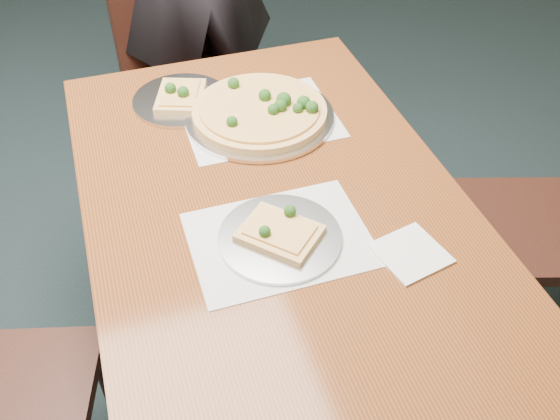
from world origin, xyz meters
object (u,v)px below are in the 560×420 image
object	(u,v)px
chair_right	(556,212)
pizza_pan	(261,112)
dining_table	(280,237)
chair_far	(182,62)
slice_plate_far	(181,98)
slice_plate_near	(280,235)

from	to	relation	value
chair_right	pizza_pan	xyz separation A→B (m)	(-0.78, 0.39, 0.26)
dining_table	chair_far	bearing A→B (deg)	91.36
dining_table	slice_plate_far	world-z (taller)	slice_plate_far
pizza_pan	slice_plate_near	size ratio (longest dim) A/B	1.49
pizza_pan	slice_plate_far	size ratio (longest dim) A/B	1.49
dining_table	slice_plate_near	xyz separation A→B (m)	(-0.03, -0.09, 0.11)
slice_plate_near	slice_plate_far	xyz separation A→B (m)	(-0.10, 0.62, -0.00)
dining_table	chair_right	size ratio (longest dim) A/B	1.65
dining_table	slice_plate_far	xyz separation A→B (m)	(-0.13, 0.53, 0.10)
chair_far	slice_plate_near	size ratio (longest dim) A/B	3.25
chair_far	slice_plate_far	bearing A→B (deg)	-114.70
chair_far	dining_table	bearing A→B (deg)	-104.03
chair_right	slice_plate_near	bearing A→B (deg)	-67.84
chair_right	slice_plate_near	size ratio (longest dim) A/B	3.25
chair_far	pizza_pan	size ratio (longest dim) A/B	2.19
pizza_pan	slice_plate_far	bearing A→B (deg)	141.73
slice_plate_near	slice_plate_far	bearing A→B (deg)	99.23
chair_far	slice_plate_near	xyz separation A→B (m)	(-0.00, -1.25, 0.25)
slice_plate_near	slice_plate_far	size ratio (longest dim) A/B	1.00
dining_table	chair_right	xyz separation A→B (m)	(0.84, -0.02, -0.14)
chair_right	slice_plate_far	distance (m)	1.14
dining_table	chair_right	bearing A→B (deg)	-1.38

